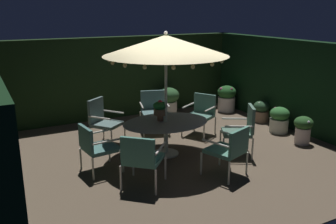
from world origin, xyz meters
name	(u,v)px	position (x,y,z in m)	size (l,w,h in m)	color
ground_plane	(176,152)	(0.00, 0.00, -0.01)	(7.16, 6.61, 0.02)	brown
hedge_backdrop_rear	(120,77)	(0.00, 3.16, 1.10)	(7.16, 0.30, 2.19)	black
hedge_backdrop_right	(299,86)	(3.43, 0.00, 1.10)	(0.30, 6.61, 2.19)	black
patio_dining_table	(166,126)	(-0.23, 0.00, 0.60)	(1.80, 1.37, 0.70)	silver
patio_umbrella	(166,46)	(-0.23, 0.00, 2.23)	(2.44, 2.44, 2.50)	silver
centerpiece_planter	(160,108)	(-0.30, 0.11, 0.96)	(0.29, 0.29, 0.43)	#A16244
patio_chair_north	(229,148)	(0.28, -1.44, 0.54)	(0.78, 0.79, 0.92)	silver
patio_chair_northeast	(242,127)	(1.11, -0.76, 0.59)	(0.80, 0.78, 1.04)	silver
patio_chair_east	(201,112)	(1.11, 0.76, 0.54)	(0.84, 0.84, 0.94)	silver
patio_chair_southeast	(154,108)	(0.21, 1.48, 0.57)	(0.80, 0.79, 0.98)	silver
patio_chair_south	(103,119)	(-1.17, 1.24, 0.56)	(0.81, 0.82, 1.00)	silver
patio_chair_southwest	(96,145)	(-1.76, -0.17, 0.52)	(0.68, 0.67, 0.90)	beige
patio_chair_west	(142,157)	(-1.27, -1.13, 0.56)	(0.88, 0.88, 0.95)	silver
potted_plant_back_right	(279,119)	(2.86, -0.03, 0.32)	(0.47, 0.47, 0.62)	beige
potted_plant_right_far	(227,98)	(2.89, 2.14, 0.40)	(0.54, 0.54, 0.75)	silver
potted_plant_right_near	(261,111)	(3.08, 0.86, 0.28)	(0.43, 0.43, 0.55)	#7F614C
potted_plant_left_near	(168,100)	(1.19, 2.60, 0.43)	(0.63, 0.63, 0.78)	beige
potted_plant_front_corner	(303,129)	(2.74, -0.88, 0.35)	(0.41, 0.41, 0.63)	beige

